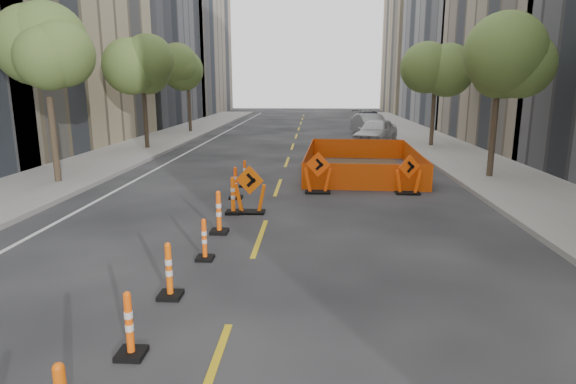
# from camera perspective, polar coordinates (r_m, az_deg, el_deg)

# --- Properties ---
(ground_plane) EXTENTS (140.00, 140.00, 0.00)m
(ground_plane) POSITION_cam_1_polar(r_m,az_deg,el_deg) (8.46, -6.43, -13.81)
(ground_plane) COLOR black
(sidewalk_left) EXTENTS (4.00, 90.00, 0.15)m
(sidewalk_left) POSITION_cam_1_polar(r_m,az_deg,el_deg) (22.34, -24.49, 2.03)
(sidewalk_left) COLOR gray
(sidewalk_left) RESTS_ON ground
(sidewalk_right) EXTENTS (4.00, 90.00, 0.15)m
(sidewalk_right) POSITION_cam_1_polar(r_m,az_deg,el_deg) (21.24, 24.25, 1.55)
(sidewalk_right) COLOR gray
(sidewalk_right) RESTS_ON ground
(bld_left_d) EXTENTS (12.00, 16.00, 14.00)m
(bld_left_d) POSITION_cam_1_polar(r_m,az_deg,el_deg) (50.24, -19.02, 15.71)
(bld_left_d) COLOR #4C4C51
(bld_left_d) RESTS_ON ground
(bld_left_e) EXTENTS (12.00, 20.00, 20.00)m
(bld_left_e) POSITION_cam_1_polar(r_m,az_deg,el_deg) (65.97, -13.69, 17.76)
(bld_left_e) COLOR gray
(bld_left_e) RESTS_ON ground
(bld_right_c) EXTENTS (12.00, 16.00, 14.00)m
(bld_right_c) POSITION_cam_1_polar(r_m,az_deg,el_deg) (35.12, 30.97, 16.24)
(bld_right_c) COLOR gray
(bld_right_c) RESTS_ON ground
(bld_right_d) EXTENTS (12.00, 18.00, 20.00)m
(bld_right_d) POSITION_cam_1_polar(r_m,az_deg,el_deg) (50.56, 22.42, 18.86)
(bld_right_d) COLOR gray
(bld_right_d) RESTS_ON ground
(bld_right_e) EXTENTS (12.00, 14.00, 16.00)m
(bld_right_e) POSITION_cam_1_polar(r_m,az_deg,el_deg) (68.03, 17.09, 15.71)
(bld_right_e) COLOR tan
(bld_right_e) RESTS_ON ground
(tree_l_b) EXTENTS (2.80, 2.80, 5.95)m
(tree_l_b) POSITION_cam_1_polar(r_m,az_deg,el_deg) (20.00, -26.78, 13.55)
(tree_l_b) COLOR #382B1E
(tree_l_b) RESTS_ON ground
(tree_l_c) EXTENTS (2.80, 2.80, 5.95)m
(tree_l_c) POSITION_cam_1_polar(r_m,az_deg,el_deg) (29.14, -16.87, 13.65)
(tree_l_c) COLOR #382B1E
(tree_l_c) RESTS_ON ground
(tree_l_d) EXTENTS (2.80, 2.80, 5.95)m
(tree_l_d) POSITION_cam_1_polar(r_m,az_deg,el_deg) (38.71, -11.77, 13.55)
(tree_l_d) COLOR #382B1E
(tree_l_d) RESTS_ON ground
(tree_r_b) EXTENTS (2.80, 2.80, 5.95)m
(tree_r_b) POSITION_cam_1_polar(r_m,az_deg,el_deg) (20.72, 23.80, 13.75)
(tree_r_b) COLOR #382B1E
(tree_r_b) RESTS_ON ground
(tree_r_c) EXTENTS (2.80, 2.80, 5.95)m
(tree_r_c) POSITION_cam_1_polar(r_m,az_deg,el_deg) (30.31, 17.11, 13.58)
(tree_r_c) COLOR #382B1E
(tree_r_c) RESTS_ON ground
(channelizer_2) EXTENTS (0.39, 0.39, 0.98)m
(channelizer_2) POSITION_cam_1_polar(r_m,az_deg,el_deg) (7.29, -18.31, -14.67)
(channelizer_2) COLOR #FF570A
(channelizer_2) RESTS_ON ground
(channelizer_3) EXTENTS (0.41, 0.41, 1.04)m
(channelizer_3) POSITION_cam_1_polar(r_m,az_deg,el_deg) (8.93, -13.93, -9.00)
(channelizer_3) COLOR #F65E0A
(channelizer_3) RESTS_ON ground
(channelizer_4) EXTENTS (0.37, 0.37, 0.94)m
(channelizer_4) POSITION_cam_1_polar(r_m,az_deg,el_deg) (10.64, -9.89, -5.54)
(channelizer_4) COLOR #FF560A
(channelizer_4) RESTS_ON ground
(channelizer_5) EXTENTS (0.44, 0.44, 1.12)m
(channelizer_5) POSITION_cam_1_polar(r_m,az_deg,el_deg) (12.43, -8.21, -2.38)
(channelizer_5) COLOR #FF590A
(channelizer_5) RESTS_ON ground
(channelizer_6) EXTENTS (0.44, 0.44, 1.11)m
(channelizer_6) POSITION_cam_1_polar(r_m,az_deg,el_deg) (14.25, -6.54, -0.40)
(channelizer_6) COLOR #FF5F0A
(channelizer_6) RESTS_ON ground
(channelizer_7) EXTENTS (0.43, 0.43, 1.08)m
(channelizer_7) POSITION_cam_1_polar(r_m,az_deg,el_deg) (16.15, -6.24, 1.09)
(channelizer_7) COLOR #FF4A0A
(channelizer_7) RESTS_ON ground
(channelizer_8) EXTENTS (0.40, 0.40, 1.01)m
(channelizer_8) POSITION_cam_1_polar(r_m,az_deg,el_deg) (18.01, -5.14, 2.20)
(channelizer_8) COLOR #EA4D09
(channelizer_8) RESTS_ON ground
(chevron_sign_left) EXTENTS (1.06, 0.77, 1.44)m
(chevron_sign_left) POSITION_cam_1_polar(r_m,az_deg,el_deg) (14.24, -4.53, 0.30)
(chevron_sign_left) COLOR #DB5709
(chevron_sign_left) RESTS_ON ground
(chevron_sign_center) EXTENTS (1.12, 0.89, 1.47)m
(chevron_sign_center) POSITION_cam_1_polar(r_m,az_deg,el_deg) (16.85, 3.57, 2.31)
(chevron_sign_center) COLOR #E24409
(chevron_sign_center) RESTS_ON ground
(chevron_sign_right) EXTENTS (1.08, 0.89, 1.40)m
(chevron_sign_right) POSITION_cam_1_polar(r_m,az_deg,el_deg) (17.19, 14.11, 2.03)
(chevron_sign_right) COLOR #EE4A0A
(chevron_sign_right) RESTS_ON ground
(safety_fence) EXTENTS (4.97, 8.06, 0.98)m
(safety_fence) POSITION_cam_1_polar(r_m,az_deg,el_deg) (21.35, 8.66, 3.72)
(safety_fence) COLOR #FF580D
(safety_fence) RESTS_ON ground
(parked_car_near) EXTENTS (3.64, 5.23, 1.65)m
(parked_car_near) POSITION_cam_1_polar(r_m,az_deg,el_deg) (30.81, 10.35, 7.01)
(parked_car_near) COLOR #BCBCBF
(parked_car_near) RESTS_ON ground
(parked_car_mid) EXTENTS (2.65, 5.09, 1.60)m
(parked_car_mid) POSITION_cam_1_polar(r_m,az_deg,el_deg) (36.24, 9.72, 7.81)
(parked_car_mid) COLOR gray
(parked_car_mid) RESTS_ON ground
(parked_car_far) EXTENTS (2.95, 5.58, 1.54)m
(parked_car_far) POSITION_cam_1_polar(r_m,az_deg,el_deg) (41.92, 9.56, 8.41)
(parked_car_far) COLOR black
(parked_car_far) RESTS_ON ground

